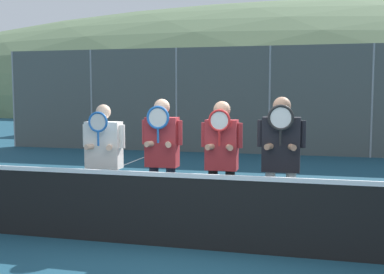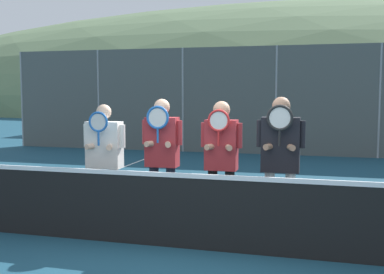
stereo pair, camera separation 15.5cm
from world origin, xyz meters
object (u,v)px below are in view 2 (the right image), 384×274
Objects in this scene: player_center_right at (221,155)px; car_left_of_center at (312,120)px; player_center_left at (162,152)px; player_rightmost at (280,154)px; car_far_left at (176,119)px; player_leftmost at (104,154)px.

car_left_of_center is at bearing 85.43° from player_center_right.
player_center_right is at bearing 0.62° from player_center_left.
player_rightmost is 11.71m from car_left_of_center.
player_rightmost reaches higher than player_center_right.
player_rightmost reaches higher than player_center_left.
player_rightmost is 0.42× the size of car_far_left.
player_leftmost reaches higher than car_left_of_center.
car_left_of_center is (0.93, 11.58, -0.18)m from player_center_right.
player_center_left is 11.72m from car_left_of_center.
player_leftmost is 0.96× the size of player_center_left.
car_left_of_center is at bearing 81.36° from player_center_left.
player_center_left is at bearing -98.64° from car_left_of_center.
player_center_right is 0.41× the size of car_far_left.
player_center_left is 0.41× the size of car_left_of_center.
player_leftmost is at bearing 179.46° from player_rightmost.
car_far_left is at bearing 113.25° from player_rightmost.
player_center_left is at bearing -73.75° from car_far_left.
player_center_left reaches higher than car_left_of_center.
player_rightmost is at bearing -4.18° from player_center_left.
player_center_left is 11.88m from car_far_left.
car_left_of_center is at bearing 2.02° from car_far_left.
player_center_right reaches higher than player_leftmost.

